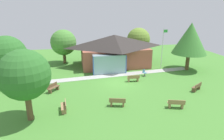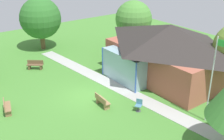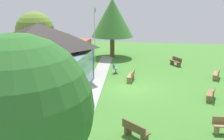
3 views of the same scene
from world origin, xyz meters
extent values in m
plane|color=#478433|center=(0.00, 0.00, 0.00)|extent=(44.00, 44.00, 0.00)
cube|color=#A35642|center=(1.07, 7.68, 1.41)|extent=(9.82, 6.34, 2.83)
pyramid|color=#2D2826|center=(1.07, 7.68, 3.75)|extent=(10.82, 7.34, 1.84)
cube|color=#8CB2BF|center=(-0.41, 3.91, 1.27)|extent=(4.42, 1.20, 2.55)
cylinder|color=#3359B2|center=(-2.62, 3.31, 1.27)|extent=(0.12, 0.12, 2.55)
cylinder|color=#3359B2|center=(1.80, 3.31, 1.27)|extent=(0.12, 0.12, 2.55)
cube|color=#ADADA8|center=(0.00, 2.78, 0.01)|extent=(22.01, 3.46, 0.03)
cylinder|color=silver|center=(7.41, 4.52, 2.89)|extent=(0.08, 0.08, 5.78)
cube|color=green|center=(7.71, 4.52, 5.43)|extent=(0.60, 0.02, 0.40)
cube|color=#9E7A51|center=(1.86, 0.17, 0.45)|extent=(1.53, 0.55, 0.06)
cube|color=#9E7A51|center=(1.31, 0.21, 0.20)|extent=(0.19, 0.41, 0.39)
cube|color=#9E7A51|center=(2.41, 0.13, 0.20)|extent=(0.19, 0.41, 0.39)
cube|color=#9E7A51|center=(1.84, -0.02, 0.66)|extent=(1.50, 0.17, 0.36)
cube|color=olive|center=(-1.38, -5.57, 0.45)|extent=(1.56, 0.82, 0.06)
cube|color=olive|center=(-1.91, -5.42, 0.20)|extent=(0.26, 0.43, 0.39)
cube|color=olive|center=(-0.85, -5.71, 0.20)|extent=(0.26, 0.43, 0.39)
cube|color=olive|center=(-1.43, -5.75, 0.66)|extent=(1.46, 0.45, 0.36)
cube|color=#9E7A51|center=(-6.20, -5.02, 0.20)|extent=(0.41, 0.19, 0.39)
cube|color=#9E7A51|center=(3.69, -6.91, 0.45)|extent=(1.56, 0.86, 0.06)
cube|color=#9E7A51|center=(3.17, -6.75, 0.20)|extent=(0.27, 0.43, 0.39)
cube|color=#9E7A51|center=(4.22, -7.07, 0.20)|extent=(0.27, 0.43, 0.39)
cube|color=#9E7A51|center=(3.64, -7.09, 0.66)|extent=(1.45, 0.49, 0.36)
cube|color=brown|center=(-7.36, -1.07, 0.45)|extent=(1.28, 1.45, 0.06)
cube|color=brown|center=(-7.01, -0.64, 0.20)|extent=(0.41, 0.37, 0.39)
cube|color=brown|center=(-7.70, -1.50, 0.20)|extent=(0.41, 0.37, 0.39)
cube|color=brown|center=(-7.51, -0.95, 0.66)|extent=(0.98, 1.21, 0.36)
cube|color=brown|center=(7.76, -3.77, 0.45)|extent=(1.50, 1.19, 0.06)
cube|color=brown|center=(7.30, -4.07, 0.20)|extent=(0.35, 0.42, 0.39)
cube|color=brown|center=(8.22, -3.47, 0.20)|extent=(0.35, 0.42, 0.39)
cube|color=brown|center=(7.87, -3.93, 0.66)|extent=(1.29, 0.87, 0.36)
cube|color=teal|center=(3.92, 1.74, 0.44)|extent=(0.61, 0.61, 0.04)
cube|color=teal|center=(3.81, 1.91, 0.66)|extent=(0.40, 0.27, 0.40)
cylinder|color=#4C4C51|center=(3.92, 1.74, 0.21)|extent=(0.10, 0.10, 0.42)
cylinder|color=#4C4C51|center=(3.92, 1.74, 0.01)|extent=(0.36, 0.36, 0.02)
sphere|color=#2D6B28|center=(-12.41, 2.00, 3.46)|extent=(4.44, 4.44, 4.44)
cylinder|color=brown|center=(5.73, 10.22, 1.01)|extent=(0.47, 0.47, 2.01)
sphere|color=olive|center=(5.73, 10.22, 3.45)|extent=(3.84, 3.84, 3.84)
cylinder|color=brown|center=(10.85, 3.27, 1.18)|extent=(0.52, 0.52, 2.36)
cone|color=#3D7F33|center=(10.85, 3.27, 4.50)|extent=(4.76, 4.76, 4.29)
camera|label=1|loc=(-4.99, -21.50, 8.67)|focal=31.86mm
camera|label=2|loc=(16.35, -9.83, 10.51)|focal=45.28mm
camera|label=3|loc=(-18.88, -1.90, 6.55)|focal=42.15mm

